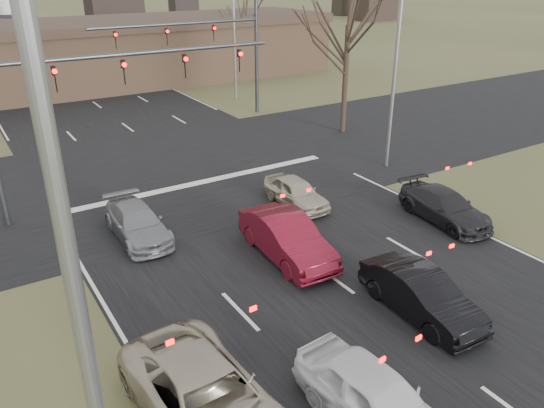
{
  "coord_description": "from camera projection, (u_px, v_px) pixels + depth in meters",
  "views": [
    {
      "loc": [
        -9.68,
        -8.59,
        9.48
      ],
      "look_at": [
        -0.87,
        5.38,
        2.0
      ],
      "focal_mm": 35.0,
      "sensor_mm": 36.0,
      "label": 1
    }
  ],
  "objects": [
    {
      "name": "streetlight_right_far",
      "position": [
        232.0,
        24.0,
        38.26
      ],
      "size": [
        2.34,
        0.25,
        10.0
      ],
      "color": "gray",
      "rests_on": "ground"
    },
    {
      "name": "road_cross",
      "position": [
        185.0,
        170.0,
        26.79
      ],
      "size": [
        200.0,
        14.0,
        0.02
      ],
      "primitive_type": "cube",
      "color": "black",
      "rests_on": "ground"
    },
    {
      "name": "car_charcoal_sedan",
      "position": [
        445.0,
        206.0,
        21.26
      ],
      "size": [
        2.17,
        4.45,
        1.25
      ],
      "primitive_type": "imported",
      "rotation": [
        0.0,
        0.0,
        -0.1
      ],
      "color": "black",
      "rests_on": "ground"
    },
    {
      "name": "car_white_sedan",
      "position": [
        376.0,
        399.0,
        11.71
      ],
      "size": [
        2.05,
        4.35,
        1.44
      ],
      "primitive_type": "imported",
      "rotation": [
        0.0,
        0.0,
        0.08
      ],
      "color": "silver",
      "rests_on": "ground"
    },
    {
      "name": "car_black_hatch",
      "position": [
        421.0,
        294.0,
        15.49
      ],
      "size": [
        1.67,
        4.22,
        1.37
      ],
      "primitive_type": "imported",
      "rotation": [
        0.0,
        0.0,
        -0.06
      ],
      "color": "black",
      "rests_on": "ground"
    },
    {
      "name": "car_grey_ahead",
      "position": [
        137.0,
        223.0,
        19.94
      ],
      "size": [
        1.79,
        4.22,
        1.21
      ],
      "primitive_type": "imported",
      "rotation": [
        0.0,
        0.0,
        -0.02
      ],
      "color": "gray",
      "rests_on": "ground"
    },
    {
      "name": "streetlight_left",
      "position": [
        108.0,
        371.0,
        5.56
      ],
      "size": [
        2.34,
        0.25,
        10.0
      ],
      "color": "gray",
      "rests_on": "ground"
    },
    {
      "name": "ground",
      "position": [
        397.0,
        326.0,
        15.24
      ],
      "size": [
        360.0,
        360.0,
        0.0
      ],
      "primitive_type": "plane",
      "color": "#434C28",
      "rests_on": "ground"
    },
    {
      "name": "building",
      "position": [
        94.0,
        54.0,
        44.39
      ],
      "size": [
        42.4,
        10.4,
        5.3
      ],
      "color": "#856247",
      "rests_on": "ground"
    },
    {
      "name": "mast_arm_far",
      "position": [
        218.0,
        41.0,
        33.89
      ],
      "size": [
        11.12,
        0.24,
        8.0
      ],
      "color": "#383A3D",
      "rests_on": "ground"
    },
    {
      "name": "mast_arm_near",
      "position": [
        73.0,
        89.0,
        20.62
      ],
      "size": [
        12.12,
        0.24,
        8.0
      ],
      "color": "#383A3D",
      "rests_on": "ground"
    },
    {
      "name": "road_main",
      "position": [
        28.0,
        54.0,
        61.46
      ],
      "size": [
        14.0,
        300.0,
        0.02
      ],
      "primitive_type": "cube",
      "color": "black",
      "rests_on": "ground"
    },
    {
      "name": "car_silver_ahead",
      "position": [
        296.0,
        192.0,
        22.62
      ],
      "size": [
        1.46,
        3.59,
        1.22
      ],
      "primitive_type": "imported",
      "rotation": [
        0.0,
        0.0,
        -0.01
      ],
      "color": "#BDB399",
      "rests_on": "ground"
    },
    {
      "name": "streetlight_right_near",
      "position": [
        394.0,
        55.0,
        24.92
      ],
      "size": [
        2.34,
        0.25,
        10.0
      ],
      "color": "gray",
      "rests_on": "ground"
    },
    {
      "name": "car_red_ahead",
      "position": [
        287.0,
        238.0,
        18.52
      ],
      "size": [
        1.87,
        4.7,
        1.52
      ],
      "primitive_type": "imported",
      "rotation": [
        0.0,
        0.0,
        -0.06
      ],
      "color": "maroon",
      "rests_on": "ground"
    },
    {
      "name": "car_silver_suv",
      "position": [
        207.0,
        399.0,
        11.67
      ],
      "size": [
        2.69,
        5.42,
        1.47
      ],
      "primitive_type": "imported",
      "rotation": [
        0.0,
        0.0,
        0.05
      ],
      "color": "#B1A58F",
      "rests_on": "ground"
    }
  ]
}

